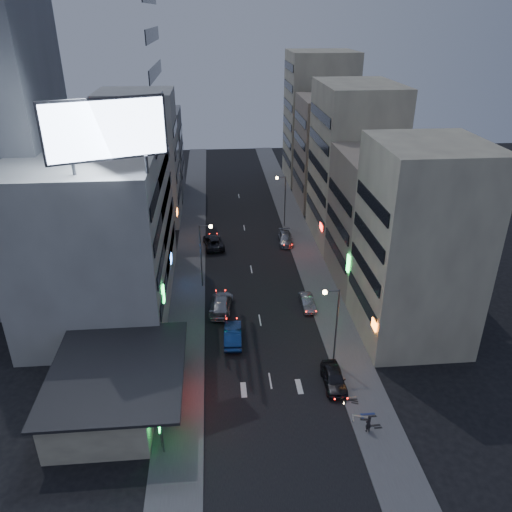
{
  "coord_description": "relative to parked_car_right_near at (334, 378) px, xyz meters",
  "views": [
    {
      "loc": [
        -4.41,
        -31.54,
        30.24
      ],
      "look_at": [
        -0.26,
        15.94,
        6.87
      ],
      "focal_mm": 35.0,
      "sensor_mm": 36.0,
      "label": 1
    }
  ],
  "objects": [
    {
      "name": "parked_car_right_mid",
      "position": [
        0.0,
        13.24,
        -0.14
      ],
      "size": [
        1.42,
        3.94,
        1.29
      ],
      "primitive_type": "imported",
      "rotation": [
        0.0,
        0.0,
        0.01
      ],
      "color": "gray",
      "rests_on": "ground"
    },
    {
      "name": "far_right_a",
      "position": [
        9.9,
        47.03,
        8.21
      ],
      "size": [
        11.0,
        12.0,
        18.0
      ],
      "primitive_type": "cube",
      "color": "gray",
      "rests_on": "ground"
    },
    {
      "name": "shophouse_far",
      "position": [
        9.4,
        32.03,
        10.21
      ],
      "size": [
        10.0,
        14.0,
        22.0
      ],
      "primitive_type": "cube",
      "color": "beige",
      "rests_on": "ground"
    },
    {
      "name": "billboard",
      "position": [
        -18.59,
        7.01,
        20.87
      ],
      "size": [
        9.52,
        3.75,
        6.2
      ],
      "rotation": [
        0.0,
        0.0,
        0.35
      ],
      "color": "#595B60",
      "rests_on": "white_building"
    },
    {
      "name": "ground",
      "position": [
        -5.6,
        -2.97,
        -0.79
      ],
      "size": [
        180.0,
        180.0,
        0.0
      ],
      "primitive_type": "plane",
      "color": "black",
      "rests_on": "ground"
    },
    {
      "name": "far_left_b",
      "position": [
        -21.6,
        55.03,
        6.71
      ],
      "size": [
        12.0,
        10.0,
        15.0
      ],
      "primitive_type": "cube",
      "color": "slate",
      "rests_on": "ground"
    },
    {
      "name": "scooter_black_a",
      "position": [
        2.69,
        -5.12,
        -0.11
      ],
      "size": [
        0.68,
        1.83,
        1.11
      ],
      "primitive_type": null,
      "rotation": [
        0.0,
        0.0,
        1.62
      ],
      "color": "black",
      "rests_on": "sidewalk_right"
    },
    {
      "name": "shophouse_mid",
      "position": [
        9.9,
        19.03,
        7.21
      ],
      "size": [
        11.0,
        12.0,
        16.0
      ],
      "primitive_type": "cube",
      "color": "gray",
      "rests_on": "ground"
    },
    {
      "name": "grey_tower",
      "position": [
        -31.6,
        20.03,
        16.21
      ],
      "size": [
        10.0,
        14.0,
        34.0
      ],
      "primitive_type": "cube",
      "color": "slate",
      "rests_on": "ground"
    },
    {
      "name": "street_lamp_left",
      "position": [
        -11.5,
        19.03,
        4.58
      ],
      "size": [
        1.6,
        0.44,
        8.02
      ],
      "color": "#595B60",
      "rests_on": "sidewalk_left"
    },
    {
      "name": "scooter_blue",
      "position": [
        2.63,
        -3.85,
        -0.11
      ],
      "size": [
        0.62,
        1.84,
        1.12
      ],
      "primitive_type": null,
      "rotation": [
        0.0,
        0.0,
        1.58
      ],
      "color": "navy",
      "rests_on": "sidewalk_right"
    },
    {
      "name": "street_lamp_right_far",
      "position": [
        0.3,
        37.03,
        4.58
      ],
      "size": [
        1.6,
        0.44,
        8.02
      ],
      "color": "#595B60",
      "rests_on": "sidewalk_right"
    },
    {
      "name": "sidewalk_left",
      "position": [
        -13.6,
        27.03,
        -0.73
      ],
      "size": [
        4.0,
        120.0,
        0.12
      ],
      "primitive_type": "cube",
      "color": "#4C4C4F",
      "rests_on": "ground"
    },
    {
      "name": "far_left_a",
      "position": [
        -21.1,
        42.03,
        9.21
      ],
      "size": [
        11.0,
        10.0,
        20.0
      ],
      "primitive_type": "cube",
      "color": "#B3B2AE",
      "rests_on": "ground"
    },
    {
      "name": "scooter_silver_a",
      "position": [
        1.98,
        -4.21,
        -0.06
      ],
      "size": [
        1.07,
        2.07,
        1.21
      ],
      "primitive_type": null,
      "rotation": [
        0.0,
        0.0,
        1.35
      ],
      "color": "#B1B4B9",
      "rests_on": "sidewalk_right"
    },
    {
      "name": "person",
      "position": [
        1.46,
        -5.75,
        0.11
      ],
      "size": [
        0.68,
        0.6,
        1.56
      ],
      "primitive_type": "imported",
      "rotation": [
        0.0,
        0.0,
        3.63
      ],
      "color": "black",
      "rests_on": "sidewalk_right"
    },
    {
      "name": "scooter_silver_b",
      "position": [
        1.62,
        -1.78,
        -0.16
      ],
      "size": [
        0.62,
        1.69,
        1.02
      ],
      "primitive_type": null,
      "rotation": [
        0.0,
        0.0,
        1.53
      ],
      "color": "#94989B",
      "rests_on": "sidewalk_right"
    },
    {
      "name": "white_building",
      "position": [
        -22.6,
        17.03,
        8.21
      ],
      "size": [
        14.0,
        24.0,
        18.0
      ],
      "primitive_type": "cube",
      "color": "#B3B2AE",
      "rests_on": "ground"
    },
    {
      "name": "parked_car_right_far",
      "position": [
        0.0,
        30.88,
        -0.08
      ],
      "size": [
        2.28,
        4.96,
        1.41
      ],
      "primitive_type": "imported",
      "rotation": [
        0.0,
        0.0,
        -0.06
      ],
      "color": "gray",
      "rests_on": "ground"
    },
    {
      "name": "food_court",
      "position": [
        -19.5,
        -0.97,
        1.2
      ],
      "size": [
        11.0,
        13.0,
        3.88
      ],
      "color": "beige",
      "rests_on": "ground"
    },
    {
      "name": "scooter_black_b",
      "position": [
        1.68,
        -2.37,
        -0.15
      ],
      "size": [
        1.14,
        1.77,
        1.03
      ],
      "primitive_type": null,
      "rotation": [
        0.0,
        0.0,
        1.2
      ],
      "color": "black",
      "rests_on": "sidewalk_right"
    },
    {
      "name": "road_car_blue",
      "position": [
        -8.71,
        7.43,
        0.04
      ],
      "size": [
        1.96,
        5.08,
        1.65
      ],
      "primitive_type": "imported",
      "rotation": [
        0.0,
        0.0,
        3.1
      ],
      "color": "navy",
      "rests_on": "ground"
    },
    {
      "name": "parked_car_right_near",
      "position": [
        0.0,
        0.0,
        0.0
      ],
      "size": [
        1.92,
        4.64,
        1.57
      ],
      "primitive_type": "imported",
      "rotation": [
        0.0,
        0.0,
        -0.01
      ],
      "color": "#25252A",
      "rests_on": "ground"
    },
    {
      "name": "far_right_b",
      "position": [
        10.4,
        61.03,
        11.21
      ],
      "size": [
        12.0,
        12.0,
        24.0
      ],
      "primitive_type": "cube",
      "color": "beige",
      "rests_on": "ground"
    },
    {
      "name": "sidewalk_right",
      "position": [
        2.4,
        27.03,
        -0.73
      ],
      "size": [
        4.0,
        120.0,
        0.12
      ],
      "primitive_type": "cube",
      "color": "#4C4C4F",
      "rests_on": "ground"
    },
    {
      "name": "parked_car_left",
      "position": [
        -10.42,
        30.48,
        -0.01
      ],
      "size": [
        3.24,
        5.86,
        1.55
      ],
      "primitive_type": "imported",
      "rotation": [
        0.0,
        0.0,
        3.26
      ],
      "color": "#242429",
      "rests_on": "ground"
    },
    {
      "name": "street_lamp_right_near",
      "position": [
        0.3,
        3.03,
        4.58
      ],
      "size": [
        1.6,
        0.44,
        8.02
      ],
      "color": "#595B60",
      "rests_on": "sidewalk_right"
    },
    {
      "name": "road_car_silver",
      "position": [
        -9.74,
        13.46,
        0.06
      ],
      "size": [
        3.09,
        6.09,
        1.69
      ],
      "primitive_type": "imported",
      "rotation": [
        0.0,
        0.0,
        3.01
      ],
      "color": "#9C9EA4",
      "rests_on": "ground"
    },
    {
      "name": "shophouse_near",
      "position": [
        9.4,
        7.53,
        9.21
      ],
      "size": [
        10.0,
        11.0,
        20.0
      ],
      "primitive_type": "cube",
      "color": "beige",
      "rests_on": "ground"
    }
  ]
}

